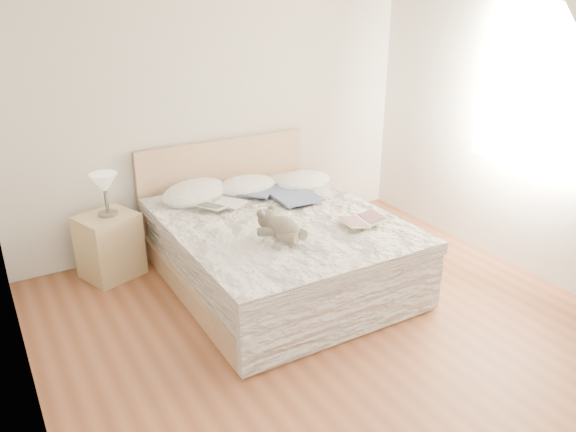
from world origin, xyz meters
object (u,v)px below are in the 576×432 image
object	(u,v)px
table_lamp	(104,186)
teddy_bear	(283,237)
bed	(274,246)
photo_book	(221,205)
childrens_book	(362,221)
nightstand	(110,246)

from	to	relation	value
table_lamp	teddy_bear	size ratio (longest dim) A/B	1.00
bed	photo_book	distance (m)	0.57
photo_book	teddy_bear	distance (m)	0.86
childrens_book	teddy_bear	world-z (taller)	teddy_bear
bed	childrens_book	bearing A→B (deg)	-47.26
bed	table_lamp	distance (m)	1.49
bed	nightstand	bearing A→B (deg)	147.29
photo_book	teddy_bear	size ratio (longest dim) A/B	0.96
nightstand	table_lamp	size ratio (longest dim) A/B	1.55
teddy_bear	nightstand	bearing A→B (deg)	109.17
table_lamp	photo_book	size ratio (longest dim) A/B	1.04
childrens_book	teddy_bear	distance (m)	0.71
childrens_book	teddy_bear	size ratio (longest dim) A/B	1.04
table_lamp	teddy_bear	xyz separation A→B (m)	(0.95, -1.30, -0.17)
bed	table_lamp	world-z (taller)	bed
bed	nightstand	world-z (taller)	bed
table_lamp	childrens_book	xyz separation A→B (m)	(1.67, -1.32, -0.19)
nightstand	teddy_bear	size ratio (longest dim) A/B	1.54
nightstand	teddy_bear	distance (m)	1.66
nightstand	photo_book	world-z (taller)	photo_book
bed	nightstand	xyz separation A→B (m)	(-1.19, 0.77, -0.03)
teddy_bear	table_lamp	bearing A→B (deg)	108.24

